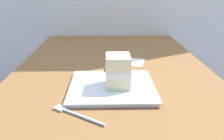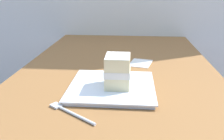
# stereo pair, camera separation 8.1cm
# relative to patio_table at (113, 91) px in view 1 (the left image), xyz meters

# --- Properties ---
(patio_table) EXTENTS (1.57, 0.80, 0.76)m
(patio_table) POSITION_rel_patio_table_xyz_m (0.00, 0.00, 0.00)
(patio_table) COLOR brown
(patio_table) RESTS_ON ground
(dessert_plate) EXTENTS (0.28, 0.28, 0.02)m
(dessert_plate) POSITION_rel_patio_table_xyz_m (0.22, -0.01, 0.11)
(dessert_plate) COLOR white
(dessert_plate) RESTS_ON patio_table
(cake_slice) EXTENTS (0.09, 0.09, 0.10)m
(cake_slice) POSITION_rel_patio_table_xyz_m (0.22, 0.01, 0.17)
(cake_slice) COLOR beige
(cake_slice) RESTS_ON dessert_plate
(dessert_fork) EXTENTS (0.11, 0.15, 0.01)m
(dessert_fork) POSITION_rel_patio_table_xyz_m (0.39, -0.11, 0.11)
(dessert_fork) COLOR silver
(dessert_fork) RESTS_ON patio_table
(paper_napkin) EXTENTS (0.13, 0.11, 0.00)m
(paper_napkin) POSITION_rel_patio_table_xyz_m (-0.07, 0.09, 0.11)
(paper_napkin) COLOR silver
(paper_napkin) RESTS_ON patio_table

